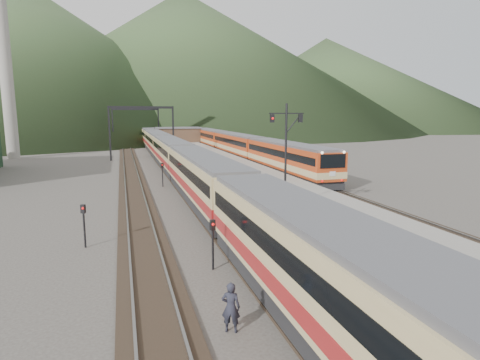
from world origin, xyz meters
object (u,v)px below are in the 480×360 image
object	(u,v)px
signal_mast	(286,145)
worker	(231,307)
main_train	(171,153)
second_train	(237,145)

from	to	relation	value
signal_mast	worker	world-z (taller)	signal_mast
main_train	worker	distance (m)	38.68
second_train	worker	distance (m)	51.02
second_train	main_train	bearing A→B (deg)	-137.86
main_train	second_train	world-z (taller)	main_train
main_train	worker	bearing A→B (deg)	-94.12
main_train	worker	size ratio (longest dim) A/B	60.68
main_train	second_train	distance (m)	15.51
worker	main_train	bearing A→B (deg)	-69.71
main_train	signal_mast	xyz separation A→B (m)	(3.88, -27.01, 2.96)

